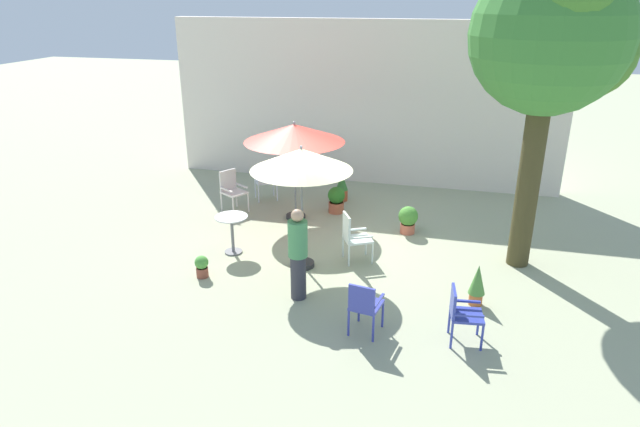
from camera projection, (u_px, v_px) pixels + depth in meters
name	position (u px, v px, depth m)	size (l,w,h in m)	color
ground_plane	(319.00, 249.00, 11.05)	(60.00, 60.00, 0.00)	#A1A583
villa_facade	(362.00, 103.00, 14.39)	(10.15, 0.30, 4.18)	silver
shade_tree	(553.00, 37.00, 9.00)	(2.73, 2.60, 5.42)	#433D21
patio_umbrella_0	(294.00, 134.00, 11.88)	(2.19, 2.19, 2.22)	#2D2D2D
patio_umbrella_1	(301.00, 161.00, 9.63)	(1.81, 1.81, 2.32)	#2D2D2D
cafe_table_0	(232.00, 228.00, 10.73)	(0.63, 0.63, 0.77)	silver
patio_chair_0	(462.00, 312.00, 7.95)	(0.51, 0.48, 0.85)	#313EA2
patio_chair_1	(353.00, 235.00, 10.38)	(0.64, 0.62, 0.96)	white
patio_chair_2	(267.00, 179.00, 13.47)	(0.65, 0.63, 0.98)	white
patio_chair_3	(232.00, 188.00, 12.84)	(0.67, 0.66, 0.96)	white
patio_chair_4	(365.00, 304.00, 8.12)	(0.50, 0.53, 0.87)	#353DA1
potted_plant_0	(477.00, 284.00, 8.96)	(0.27, 0.27, 0.71)	#BF6535
potted_plant_1	(336.00, 199.00, 12.82)	(0.40, 0.40, 0.62)	#B6593C
potted_plant_2	(408.00, 219.00, 11.70)	(0.41, 0.41, 0.59)	#CE664B
potted_plant_3	(342.00, 187.00, 13.55)	(0.30, 0.30, 0.70)	#B04A29
potted_plant_4	(202.00, 266.00, 9.90)	(0.25, 0.25, 0.41)	brown
standing_person	(298.00, 253.00, 9.01)	(0.35, 0.35, 1.59)	#33333D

